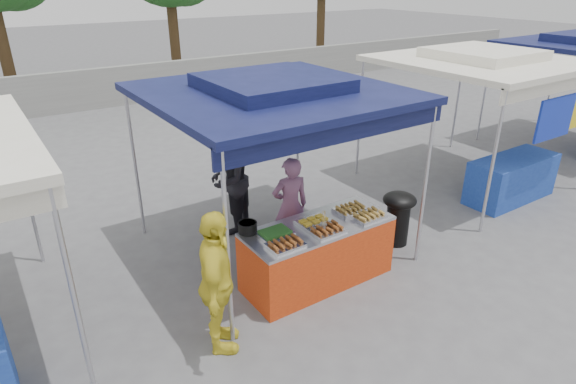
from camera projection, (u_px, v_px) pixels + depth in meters
ground_plane at (312, 276)px, 6.61m from camera, size 80.00×80.00×0.00m
back_wall at (97, 88)px, 14.66m from camera, size 40.00×0.25×1.20m
main_canopy at (272, 92)px, 6.36m from camera, size 3.20×3.20×2.57m
neighbor_stall_right at (495, 107)px, 8.67m from camera, size 3.20×3.20×2.57m
vendor_table at (318, 253)px, 6.36m from camera, size 2.00×0.80×0.85m
food_tray_fl at (285, 245)px, 5.66m from camera, size 0.42×0.30×0.07m
food_tray_fm at (327, 230)px, 5.98m from camera, size 0.42×0.30×0.07m
food_tray_fr at (369, 216)px, 6.33m from camera, size 0.42×0.30×0.07m
food_tray_bl at (275, 234)px, 5.90m from camera, size 0.42×0.30×0.07m
food_tray_bm at (314, 221)px, 6.19m from camera, size 0.42×0.30×0.07m
food_tray_br at (350, 209)px, 6.51m from camera, size 0.42×0.30×0.07m
cooking_pot at (248, 227)px, 5.97m from camera, size 0.24×0.24×0.14m
skewer_cup at (324, 228)px, 6.00m from camera, size 0.08×0.08×0.10m
wok_burner at (398, 214)px, 7.24m from camera, size 0.50×0.50×0.85m
crate_left at (266, 254)px, 6.87m from camera, size 0.45×0.31×0.27m
crate_right at (317, 244)px, 7.07m from camera, size 0.56×0.39×0.34m
crate_stacked at (317, 225)px, 6.94m from camera, size 0.52×0.36×0.31m
vendor_woman at (290, 206)px, 6.91m from camera, size 0.61×0.48×1.49m
helper_man at (228, 179)px, 7.47m from camera, size 1.08×1.07×1.76m
customer_person at (217, 284)px, 5.03m from camera, size 0.82×1.05×1.67m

